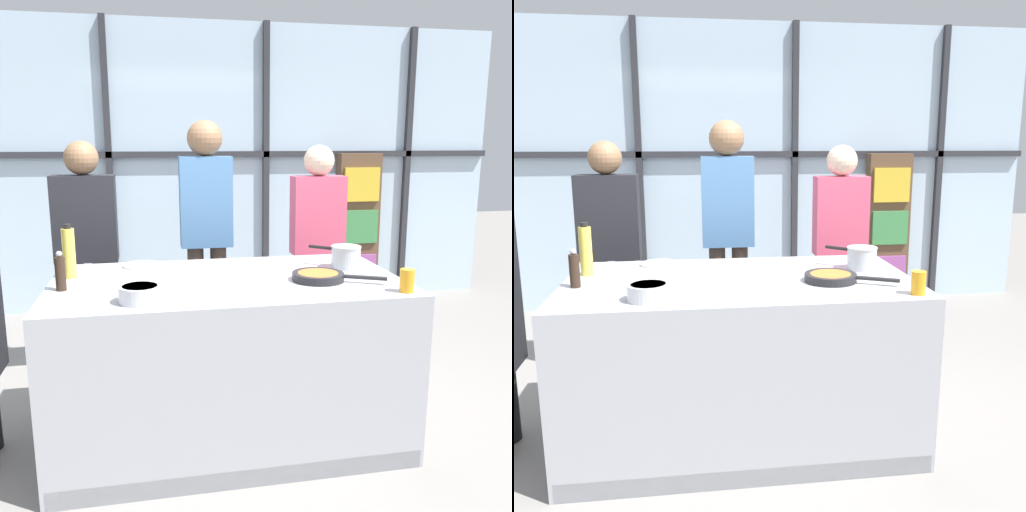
{
  "view_description": "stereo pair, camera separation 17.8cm",
  "coord_description": "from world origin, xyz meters",
  "views": [
    {
      "loc": [
        -0.4,
        -2.85,
        1.66
      ],
      "look_at": [
        0.18,
        0.1,
        1.02
      ],
      "focal_mm": 38.0,
      "sensor_mm": 36.0,
      "label": 1
    },
    {
      "loc": [
        -0.22,
        -2.88,
        1.66
      ],
      "look_at": [
        0.18,
        0.1,
        1.02
      ],
      "focal_mm": 38.0,
      "sensor_mm": 36.0,
      "label": 2
    }
  ],
  "objects": [
    {
      "name": "white_plate",
      "position": [
        -0.46,
        0.4,
        0.93
      ],
      "size": [
        0.23,
        0.23,
        0.01
      ],
      "primitive_type": "cylinder",
      "color": "white",
      "rests_on": "demo_island"
    },
    {
      "name": "pepper_grinder",
      "position": [
        -0.85,
        -0.07,
        1.02
      ],
      "size": [
        0.05,
        0.05,
        0.2
      ],
      "color": "#332319",
      "rests_on": "demo_island"
    },
    {
      "name": "ground_plane",
      "position": [
        0.0,
        0.0,
        0.0
      ],
      "size": [
        18.0,
        18.0,
        0.0
      ],
      "primitive_type": "plane",
      "color": "gray"
    },
    {
      "name": "mixing_bowl",
      "position": [
        -0.46,
        -0.35,
        0.97
      ],
      "size": [
        0.2,
        0.2,
        0.08
      ],
      "color": "silver",
      "rests_on": "demo_island"
    },
    {
      "name": "juice_glass_near",
      "position": [
        0.84,
        -0.43,
        0.98
      ],
      "size": [
        0.07,
        0.07,
        0.12
      ],
      "primitive_type": "cylinder",
      "color": "orange",
      "rests_on": "demo_island"
    },
    {
      "name": "saucepan",
      "position": [
        0.73,
        0.13,
        1.0
      ],
      "size": [
        0.27,
        0.26,
        0.13
      ],
      "color": "silver",
      "rests_on": "demo_island"
    },
    {
      "name": "spectator_far_left",
      "position": [
        -0.85,
        1.07,
        0.95
      ],
      "size": [
        0.43,
        0.23,
        1.67
      ],
      "rotation": [
        0.0,
        0.0,
        3.14
      ],
      "color": "#47382D",
      "rests_on": "ground_plane"
    },
    {
      "name": "spectator_center_right",
      "position": [
        0.85,
        1.07,
        0.94
      ],
      "size": [
        0.4,
        0.23,
        1.64
      ],
      "rotation": [
        0.0,
        0.0,
        3.14
      ],
      "color": "#47382D",
      "rests_on": "ground_plane"
    },
    {
      "name": "spectator_center_left",
      "position": [
        0.0,
        1.07,
        1.08
      ],
      "size": [
        0.38,
        0.25,
        1.81
      ],
      "rotation": [
        0.0,
        0.0,
        3.14
      ],
      "color": "#47382D",
      "rests_on": "ground_plane"
    },
    {
      "name": "demo_island",
      "position": [
        0.0,
        -0.0,
        0.46
      ],
      "size": [
        1.89,
        1.07,
        0.92
      ],
      "color": "#A8AAB2",
      "rests_on": "ground_plane"
    },
    {
      "name": "oil_bottle",
      "position": [
        -0.84,
        0.19,
        1.07
      ],
      "size": [
        0.07,
        0.07,
        0.3
      ],
      "color": "#E0CC4C",
      "rests_on": "demo_island"
    },
    {
      "name": "bookshelf",
      "position": [
        1.72,
        2.43,
        0.78
      ],
      "size": [
        0.44,
        0.19,
        1.55
      ],
      "color": "brown",
      "rests_on": "ground_plane"
    },
    {
      "name": "back_window_wall",
      "position": [
        0.0,
        2.62,
        1.4
      ],
      "size": [
        6.4,
        0.1,
        2.8
      ],
      "color": "silver",
      "rests_on": "ground_plane"
    },
    {
      "name": "frying_pan",
      "position": [
        0.49,
        -0.13,
        0.95
      ],
      "size": [
        0.47,
        0.31,
        0.04
      ],
      "color": "#232326",
      "rests_on": "demo_island"
    }
  ]
}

